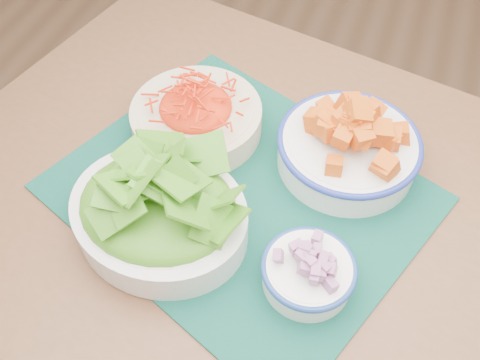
# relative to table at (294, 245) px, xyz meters

# --- Properties ---
(ground) EXTENTS (4.00, 4.00, 0.00)m
(ground) POSITION_rel_table_xyz_m (-0.27, 0.11, -0.65)
(ground) COLOR #9B6D4B
(ground) RESTS_ON ground
(table) EXTENTS (1.36, 1.05, 0.75)m
(table) POSITION_rel_table_xyz_m (0.00, 0.00, 0.00)
(table) COLOR brown
(table) RESTS_ON ground
(placemat) EXTENTS (0.66, 0.61, 0.00)m
(placemat) POSITION_rel_table_xyz_m (-0.10, 0.00, 0.10)
(placemat) COLOR #052E26
(placemat) RESTS_ON table
(carrot_bowl) EXTENTS (0.26, 0.26, 0.09)m
(carrot_bowl) POSITION_rel_table_xyz_m (-0.21, 0.11, 0.14)
(carrot_bowl) COLOR beige
(carrot_bowl) RESTS_ON placemat
(squash_bowl) EXTENTS (0.25, 0.25, 0.11)m
(squash_bowl) POSITION_rel_table_xyz_m (0.04, 0.12, 0.15)
(squash_bowl) COLOR white
(squash_bowl) RESTS_ON placemat
(lettuce_bowl) EXTENTS (0.30, 0.27, 0.12)m
(lettuce_bowl) POSITION_rel_table_xyz_m (-0.19, -0.10, 0.16)
(lettuce_bowl) COLOR silver
(lettuce_bowl) RESTS_ON placemat
(onion_bowl) EXTENTS (0.15, 0.15, 0.07)m
(onion_bowl) POSITION_rel_table_xyz_m (0.04, -0.11, 0.14)
(onion_bowl) COLOR white
(onion_bowl) RESTS_ON placemat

